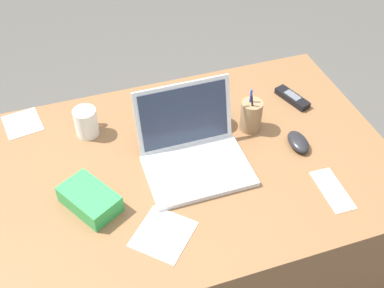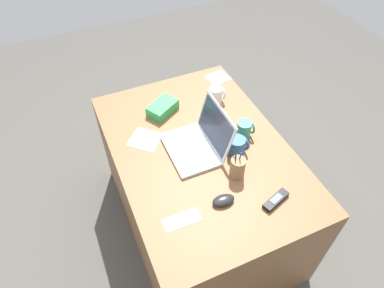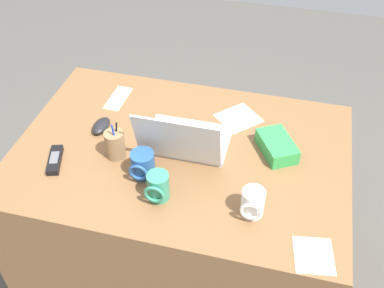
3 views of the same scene
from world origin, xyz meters
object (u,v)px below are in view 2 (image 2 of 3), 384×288
object	(u,v)px
coffee_mug_white	(244,130)
laptop	(198,142)
cordless_phone	(276,200)
computer_mouse	(223,200)
coffee_mug_tall	(237,146)
snack_bag	(163,108)
coffee_mug_spare	(216,95)
pen_holder	(237,168)

from	to	relation	value
coffee_mug_white	laptop	bearing A→B (deg)	-95.05
coffee_mug_white	cordless_phone	distance (m)	0.45
computer_mouse	coffee_mug_tall	world-z (taller)	coffee_mug_tall
snack_bag	coffee_mug_tall	bearing A→B (deg)	27.84
coffee_mug_white	snack_bag	bearing A→B (deg)	-137.98
laptop	cordless_phone	distance (m)	0.50
coffee_mug_tall	coffee_mug_spare	bearing A→B (deg)	168.44
laptop	cordless_phone	size ratio (longest dim) A/B	2.17
coffee_mug_white	coffee_mug_tall	size ratio (longest dim) A/B	1.04
coffee_mug_white	cordless_phone	world-z (taller)	coffee_mug_white
computer_mouse	coffee_mug_white	world-z (taller)	coffee_mug_white
laptop	snack_bag	world-z (taller)	laptop
coffee_mug_tall	pen_holder	xyz separation A→B (m)	(0.13, -0.07, 0.01)
coffee_mug_spare	cordless_phone	size ratio (longest dim) A/B	0.67
laptop	cordless_phone	bearing A→B (deg)	22.88
computer_mouse	snack_bag	size ratio (longest dim) A/B	0.61
computer_mouse	pen_holder	bearing A→B (deg)	134.16
computer_mouse	cordless_phone	size ratio (longest dim) A/B	0.71
laptop	coffee_mug_white	xyz separation A→B (m)	(0.02, 0.27, 0.01)
coffee_mug_tall	cordless_phone	xyz separation A→B (m)	(0.35, 0.02, -0.04)
coffee_mug_tall	snack_bag	bearing A→B (deg)	-152.16
laptop	coffee_mug_white	world-z (taller)	laptop
pen_holder	snack_bag	world-z (taller)	pen_holder
coffee_mug_white	snack_bag	world-z (taller)	coffee_mug_white
laptop	cordless_phone	xyz separation A→B (m)	(0.46, 0.19, -0.04)
computer_mouse	cordless_phone	bearing A→B (deg)	70.48
coffee_mug_white	coffee_mug_spare	bearing A→B (deg)	-178.54
pen_holder	laptop	bearing A→B (deg)	-157.62
coffee_mug_white	computer_mouse	bearing A→B (deg)	-41.53
laptop	pen_holder	xyz separation A→B (m)	(0.25, 0.10, 0.01)
computer_mouse	coffee_mug_white	distance (m)	0.46
computer_mouse	coffee_mug_tall	bearing A→B (deg)	143.53
computer_mouse	coffee_mug_spare	world-z (taller)	coffee_mug_spare
pen_holder	coffee_mug_tall	bearing A→B (deg)	151.67
cordless_phone	snack_bag	world-z (taller)	snack_bag
computer_mouse	cordless_phone	world-z (taller)	computer_mouse
laptop	pen_holder	world-z (taller)	laptop
laptop	snack_bag	size ratio (longest dim) A/B	1.85
cordless_phone	snack_bag	distance (m)	0.86
laptop	coffee_mug_spare	xyz separation A→B (m)	(-0.31, 0.26, 0.00)
snack_bag	computer_mouse	bearing A→B (deg)	2.96
computer_mouse	coffee_mug_spare	distance (m)	0.74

